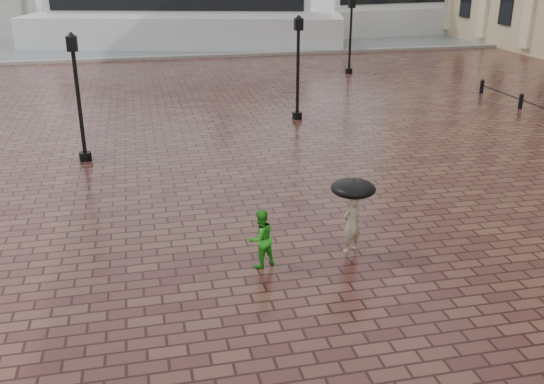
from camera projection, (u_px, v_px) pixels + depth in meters
The scene contains 8 objects.
ground at pixel (328, 276), 14.12m from camera, with size 300.00×300.00×0.00m, color #3A1C1A.
quay_edge at pixel (191, 58), 43.12m from camera, with size 80.00×0.60×0.30m, color slate.
street_lamps at pixel (188, 58), 28.81m from camera, with size 21.44×14.44×4.40m.
adult_pedestrian at pixel (351, 224), 15.02m from camera, with size 0.55×0.36×1.50m, color tan.
child_pedestrian at pixel (261, 238), 14.32m from camera, with size 0.70×0.55×1.45m, color green.
ferry_near at pixel (183, 14), 47.61m from camera, with size 25.67×12.21×8.19m.
ferry_far at pixel (415, 5), 56.41m from camera, with size 24.67×9.36×7.90m.
umbrella at pixel (353, 188), 14.68m from camera, with size 1.10×1.10×1.09m.
Camera 1 is at (-4.00, -11.80, 7.04)m, focal length 40.00 mm.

